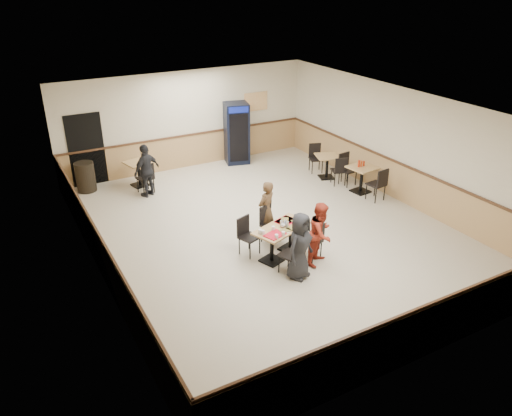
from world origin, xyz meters
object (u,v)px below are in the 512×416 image
diner_man_opposite (266,210)px  pepsi_cooler (237,133)px  diner_woman_right (321,233)px  side_table_far (327,163)px  lone_diner (147,171)px  main_table (282,237)px  back_table (139,170)px  diner_woman_left (300,246)px  side_table_near (362,175)px  trash_bin (85,177)px

diner_man_opposite → pepsi_cooler: size_ratio=0.72×
diner_woman_right → diner_man_opposite: size_ratio=0.99×
diner_woman_right → side_table_far: 4.87m
lone_diner → diner_man_opposite: bearing=88.1°
diner_woman_right → main_table: bearing=101.7°
main_table → lone_diner: 4.79m
lone_diner → back_table: (0.00, 0.82, -0.26)m
diner_woman_left → side_table_near: size_ratio=1.83×
back_table → main_table: bearing=-74.1°
main_table → diner_woman_left: 0.93m
main_table → back_table: back_table is taller
lone_diner → side_table_near: bearing=127.1°
diner_man_opposite → lone_diner: 4.00m
side_table_near → trash_bin: bearing=150.4°
diner_man_opposite → lone_diner: bearing=-87.1°
diner_woman_left → side_table_far: size_ratio=1.71×
diner_man_opposite → back_table: size_ratio=1.72×
diner_woman_right → pepsi_cooler: bearing=48.3°
diner_man_opposite → trash_bin: (-3.09, 4.82, -0.28)m
pepsi_cooler → diner_woman_left: bearing=-91.7°
main_table → diner_man_opposite: size_ratio=1.03×
diner_woman_left → diner_woman_right: size_ratio=1.03×
diner_man_opposite → side_table_far: 4.16m
trash_bin → lone_diner: bearing=-39.3°
diner_woman_left → back_table: 6.40m
side_table_far → diner_man_opposite: bearing=-146.1°
pepsi_cooler → trash_bin: 4.83m
main_table → lone_diner: size_ratio=0.97×
back_table → trash_bin: trash_bin is taller
lone_diner → pepsi_cooler: (3.37, 1.21, 0.23)m
diner_man_opposite → side_table_near: diner_man_opposite is taller
diner_woman_right → lone_diner: bearing=81.7°
side_table_near → lone_diner: bearing=153.4°
main_table → diner_man_opposite: (0.13, 0.89, 0.23)m
diner_woman_left → side_table_far: (3.70, 4.08, -0.24)m
diner_woman_left → diner_man_opposite: (0.26, 1.77, -0.01)m
lone_diner → trash_bin: bearing=-65.5°
diner_woman_right → pepsi_cooler: 6.51m
diner_woman_right → pepsi_cooler: pepsi_cooler is taller
diner_man_opposite → pepsi_cooler: pepsi_cooler is taller
diner_woman_right → pepsi_cooler: size_ratio=0.72×
diner_man_opposite → back_table: 4.77m
diner_man_opposite → side_table_far: bearing=-167.6°
diner_woman_left → back_table: size_ratio=1.75×
diner_woman_right → side_table_near: bearing=7.6°
diner_man_opposite → side_table_far: size_ratio=1.68×
diner_man_opposite → trash_bin: bearing=-78.8°
diner_woman_right → lone_diner: 5.58m
diner_woman_left → back_table: diner_woman_left is taller
diner_woman_left → side_table_near: diner_woman_left is taller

